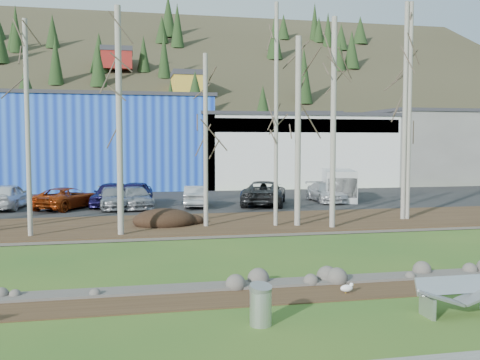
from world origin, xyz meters
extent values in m
plane|color=#2D581D|center=(0.00, 0.00, 0.00)|extent=(200.00, 200.00, 0.00)
cube|color=#382616|center=(0.00, 2.10, 0.01)|extent=(80.00, 1.80, 0.03)
cube|color=#382616|center=(0.00, 14.50, 0.07)|extent=(80.00, 7.00, 0.15)
cube|color=black|center=(0.00, 25.00, 0.07)|extent=(80.00, 14.00, 0.14)
cube|color=#1334AC|center=(-6.00, 39.00, 4.00)|extent=(20.00, 12.00, 8.00)
cube|color=#333338|center=(-6.00, 39.00, 8.15)|extent=(20.40, 12.24, 0.30)
cube|color=silver|center=(12.00, 39.00, 3.25)|extent=(18.00, 12.00, 6.50)
cube|color=#333338|center=(12.00, 39.00, 6.65)|extent=(18.36, 12.24, 0.30)
cube|color=navy|center=(12.00, 33.10, 5.60)|extent=(17.64, 0.20, 1.20)
cube|color=slate|center=(28.00, 39.00, 3.50)|extent=(14.00, 12.00, 7.00)
cube|color=#333338|center=(28.00, 39.00, 7.15)|extent=(14.28, 12.24, 0.30)
cube|color=silver|center=(3.81, -0.36, 0.24)|extent=(0.09, 0.61, 0.49)
cube|color=silver|center=(4.64, -0.12, 0.66)|extent=(1.99, 0.23, 0.43)
cube|color=gray|center=(4.14, -0.36, 0.44)|extent=(0.97, 0.56, 0.36)
cube|color=gray|center=(5.14, -0.36, 0.44)|extent=(0.97, 0.56, 0.36)
cylinder|color=silver|center=(-0.18, -0.12, 0.43)|extent=(0.62, 0.62, 0.86)
cylinder|color=gold|center=(2.68, 1.81, 0.05)|extent=(0.01, 0.01, 0.10)
cylinder|color=gold|center=(2.68, 1.87, 0.05)|extent=(0.01, 0.01, 0.10)
ellipsoid|color=white|center=(2.71, 1.84, 0.16)|extent=(0.35, 0.20, 0.20)
cube|color=gray|center=(2.71, 1.84, 0.20)|extent=(0.22, 0.11, 0.02)
sphere|color=white|center=(2.85, 1.85, 0.25)|extent=(0.11, 0.11, 0.11)
cone|color=gold|center=(2.92, 1.85, 0.25)|extent=(0.06, 0.03, 0.03)
ellipsoid|color=black|center=(-1.47, 14.20, 0.44)|extent=(2.99, 2.11, 0.59)
cylinder|color=#A8A399|center=(-7.24, 12.35, 4.71)|extent=(0.20, 0.20, 9.12)
cylinder|color=#A8A399|center=(-3.46, 11.90, 5.02)|extent=(0.27, 0.27, 9.74)
cylinder|color=#A8A399|center=(0.48, 13.47, 4.22)|extent=(0.22, 0.22, 8.13)
cylinder|color=#A8A399|center=(3.78, 12.98, 5.41)|extent=(0.19, 0.19, 10.52)
cylinder|color=#A8A399|center=(6.26, 11.97, 5.02)|extent=(0.26, 0.26, 9.74)
cylinder|color=#A8A399|center=(4.82, 12.85, 4.64)|extent=(0.28, 0.28, 8.97)
cylinder|color=#A8A399|center=(10.87, 13.79, 5.71)|extent=(0.23, 0.23, 11.12)
cylinder|color=#A8A399|center=(11.11, 13.79, 5.71)|extent=(0.23, 0.23, 11.12)
imported|color=silver|center=(-10.24, 22.42, 0.92)|extent=(2.44, 4.78, 1.56)
imported|color=#9F370F|center=(-6.80, 21.82, 0.79)|extent=(4.18, 5.16, 1.31)
imported|color=gray|center=(-4.05, 21.45, 0.78)|extent=(2.35, 4.61, 1.28)
imported|color=#151143|center=(-4.22, 22.57, 0.91)|extent=(2.80, 4.79, 1.53)
imported|color=silver|center=(0.95, 21.40, 0.80)|extent=(1.90, 4.15, 1.32)
imported|color=#2B2C2E|center=(5.35, 21.46, 0.91)|extent=(4.19, 6.09, 1.55)
imported|color=silver|center=(9.85, 22.31, 0.78)|extent=(1.89, 4.45, 1.28)
imported|color=#151143|center=(-2.84, 22.57, 0.91)|extent=(2.80, 4.79, 1.53)
imported|color=gray|center=(-2.75, 21.45, 0.78)|extent=(2.35, 4.61, 1.28)
cube|color=silver|center=(11.09, 23.11, 1.18)|extent=(3.25, 5.14, 2.09)
cube|color=black|center=(10.56, 21.30, 1.18)|extent=(2.09, 1.49, 1.29)
camera|label=1|loc=(-3.02, -11.58, 4.12)|focal=40.00mm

